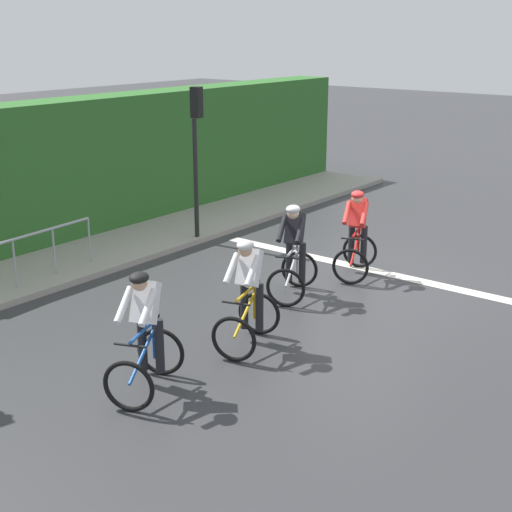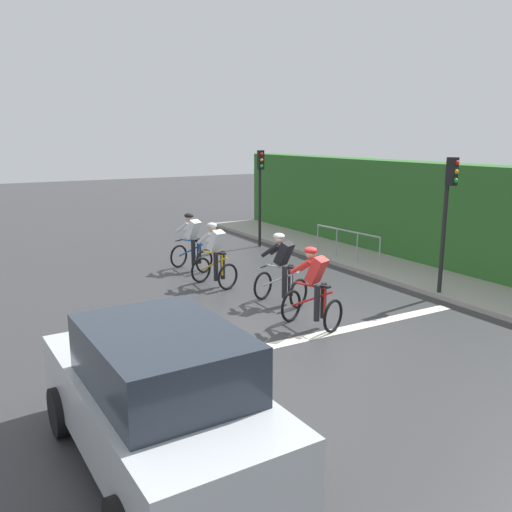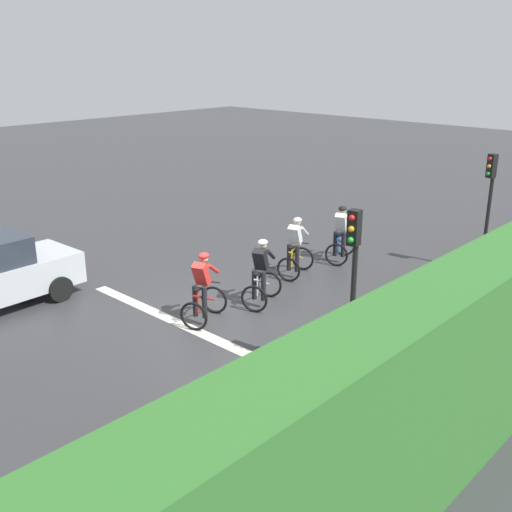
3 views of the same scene
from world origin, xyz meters
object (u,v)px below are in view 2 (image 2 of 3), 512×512
cyclist_mid (282,270)px  cyclist_second (215,256)px  pedestrian_railing_kerbside (347,239)px  traffic_light_near_crossing (448,206)px  cyclist_lead (192,243)px  traffic_light_far_junction (260,183)px  car_silver (158,397)px  cyclist_fourth (314,289)px

cyclist_mid → cyclist_second: bearing=107.8°
cyclist_mid → pedestrian_railing_kerbside: cyclist_mid is taller
cyclist_second → pedestrian_railing_kerbside: 4.63m
cyclist_second → traffic_light_near_crossing: (4.29, -3.63, 1.43)m
cyclist_lead → cyclist_mid: (0.51, -4.01, 0.00)m
cyclist_second → cyclist_lead: bearing=84.8°
cyclist_lead → pedestrian_railing_kerbside: (4.45, -1.51, -0.04)m
cyclist_mid → pedestrian_railing_kerbside: (3.94, 2.49, -0.04)m
traffic_light_far_junction → pedestrian_railing_kerbside: 3.92m
car_silver → traffic_light_far_junction: traffic_light_far_junction is taller
car_silver → pedestrian_railing_kerbside: (8.57, 7.10, -0.12)m
cyclist_second → car_silver: size_ratio=0.40×
cyclist_lead → car_silver: (-4.12, -8.61, 0.08)m
cyclist_mid → traffic_light_near_crossing: (3.61, -1.50, 1.43)m
cyclist_second → cyclist_mid: same height
cyclist_fourth → traffic_light_near_crossing: bearing=2.1°
traffic_light_far_junction → pedestrian_railing_kerbside: (1.01, -3.49, -1.47)m
car_silver → traffic_light_far_junction: (7.56, 10.58, 1.35)m
cyclist_lead → cyclist_mid: size_ratio=1.00×
cyclist_lead → cyclist_fourth: size_ratio=1.00×
traffic_light_near_crossing → traffic_light_far_junction: size_ratio=1.00×
cyclist_fourth → pedestrian_railing_kerbside: (4.23, 4.13, -0.04)m
cyclist_fourth → cyclist_mid: bearing=80.0°
cyclist_lead → traffic_light_near_crossing: size_ratio=0.50×
cyclist_mid → pedestrian_railing_kerbside: 4.66m
car_silver → traffic_light_near_crossing: traffic_light_near_crossing is taller
car_silver → traffic_light_near_crossing: bearing=20.7°
cyclist_fourth → traffic_light_far_junction: size_ratio=0.50×
cyclist_lead → cyclist_fourth: 5.65m
car_silver → traffic_light_far_junction: bearing=54.5°
cyclist_lead → cyclist_mid: same height
traffic_light_far_junction → car_silver: bearing=-125.5°
cyclist_fourth → traffic_light_near_crossing: traffic_light_near_crossing is taller
traffic_light_near_crossing → traffic_light_far_junction: bearing=95.2°
cyclist_lead → pedestrian_railing_kerbside: 4.70m
cyclist_lead → car_silver: bearing=-115.6°
cyclist_lead → cyclist_second: (-0.17, -1.88, 0.00)m
cyclist_mid → traffic_light_near_crossing: bearing=-22.6°
cyclist_second → pedestrian_railing_kerbside: (4.62, 0.36, -0.04)m
cyclist_second → car_silver: car_silver is taller
cyclist_lead → traffic_light_far_junction: traffic_light_far_junction is taller
cyclist_fourth → car_silver: (-4.34, -2.96, 0.08)m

